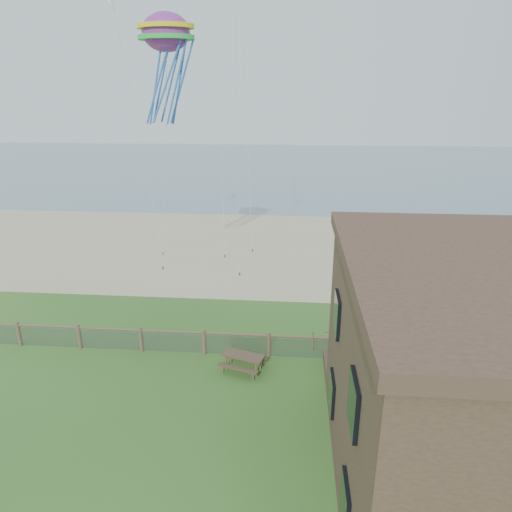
# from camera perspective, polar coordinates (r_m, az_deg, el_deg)

# --- Properties ---
(ground) EXTENTS (160.00, 160.00, 0.00)m
(ground) POSITION_cam_1_polar(r_m,az_deg,el_deg) (17.27, -10.49, -22.39)
(ground) COLOR #2C541C
(ground) RESTS_ON ground
(sand_beach) EXTENTS (72.00, 20.00, 0.02)m
(sand_beach) POSITION_cam_1_polar(r_m,az_deg,el_deg) (36.38, -1.67, 1.21)
(sand_beach) COLOR tan
(sand_beach) RESTS_ON ground
(ocean) EXTENTS (160.00, 68.00, 0.02)m
(ocean) POSITION_cam_1_polar(r_m,az_deg,el_deg) (79.23, 1.94, 11.24)
(ocean) COLOR slate
(ocean) RESTS_ON ground
(chainlink_fence) EXTENTS (36.20, 0.20, 1.25)m
(chainlink_fence) POSITION_cam_1_polar(r_m,az_deg,el_deg) (21.67, -6.49, -10.79)
(chainlink_fence) COLOR brown
(chainlink_fence) RESTS_ON ground
(motel_deck) EXTENTS (15.00, 2.00, 0.50)m
(motel_deck) POSITION_cam_1_polar(r_m,az_deg,el_deg) (22.51, 28.49, -12.93)
(motel_deck) COLOR #4E3D2C
(motel_deck) RESTS_ON ground
(picnic_table) EXTENTS (2.17, 1.87, 0.77)m
(picnic_table) POSITION_cam_1_polar(r_m,az_deg,el_deg) (20.50, -1.64, -13.13)
(picnic_table) COLOR #4E3D2C
(picnic_table) RESTS_ON ground
(octopus_kite) EXTENTS (3.05, 2.18, 6.19)m
(octopus_kite) POSITION_cam_1_polar(r_m,az_deg,el_deg) (26.71, -10.97, 22.38)
(octopus_kite) COLOR red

